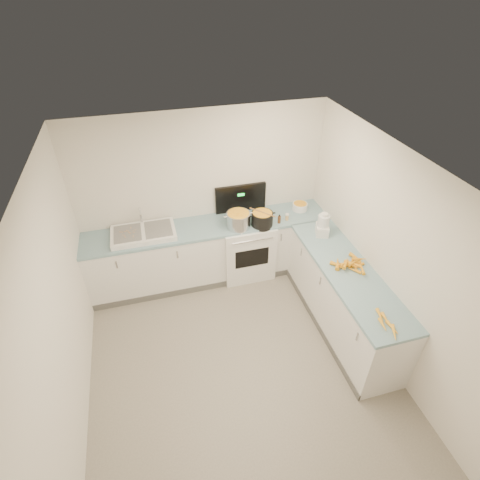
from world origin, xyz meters
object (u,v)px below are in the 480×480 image
object	(u,v)px
stove	(246,246)
sink	(143,233)
steel_pot	(238,221)
spice_jar	(287,217)
extract_bottle	(279,220)
black_pot	(262,219)
mixing_bowl	(300,207)
food_processor	(323,226)

from	to	relation	value
stove	sink	size ratio (longest dim) A/B	1.58
steel_pot	spice_jar	world-z (taller)	steel_pot
extract_bottle	spice_jar	size ratio (longest dim) A/B	1.34
stove	sink	bearing A→B (deg)	179.38
spice_jar	extract_bottle	bearing A→B (deg)	-162.19
steel_pot	black_pot	distance (m)	0.34
spice_jar	black_pot	bearing A→B (deg)	-176.36
mixing_bowl	food_processor	size ratio (longest dim) A/B	0.67
mixing_bowl	food_processor	world-z (taller)	food_processor
sink	black_pot	world-z (taller)	sink
sink	extract_bottle	size ratio (longest dim) A/B	7.78
black_pot	mixing_bowl	world-z (taller)	black_pot
black_pot	extract_bottle	bearing A→B (deg)	-4.33
sink	spice_jar	size ratio (longest dim) A/B	10.41
stove	mixing_bowl	bearing A→B (deg)	4.66
sink	spice_jar	distance (m)	2.03
stove	extract_bottle	distance (m)	0.71
spice_jar	mixing_bowl	bearing A→B (deg)	36.47
steel_pot	spice_jar	bearing A→B (deg)	-1.11
stove	mixing_bowl	xyz separation A→B (m)	(0.87, 0.07, 0.52)
stove	spice_jar	size ratio (longest dim) A/B	16.46
extract_bottle	spice_jar	distance (m)	0.14
sink	stove	bearing A→B (deg)	-0.62
sink	steel_pot	size ratio (longest dim) A/B	2.57
steel_pot	black_pot	xyz separation A→B (m)	(0.34, -0.04, -0.01)
sink	black_pot	bearing A→B (deg)	-6.40
spice_jar	stove	bearing A→B (deg)	166.00
mixing_bowl	spice_jar	distance (m)	0.36
black_pot	extract_bottle	xyz separation A→B (m)	(0.25, -0.02, -0.03)
stove	sink	world-z (taller)	stove
stove	mixing_bowl	world-z (taller)	stove
steel_pot	black_pot	bearing A→B (deg)	-6.57
sink	extract_bottle	xyz separation A→B (m)	(1.89, -0.20, 0.02)
steel_pot	black_pot	size ratio (longest dim) A/B	1.10
black_pot	food_processor	xyz separation A→B (m)	(0.71, -0.44, 0.06)
black_pot	extract_bottle	size ratio (longest dim) A/B	2.75
black_pot	extract_bottle	world-z (taller)	black_pot
stove	extract_bottle	size ratio (longest dim) A/B	12.31
steel_pot	food_processor	bearing A→B (deg)	-24.64
black_pot	sink	bearing A→B (deg)	173.60
stove	food_processor	size ratio (longest dim) A/B	4.02
spice_jar	food_processor	world-z (taller)	food_processor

